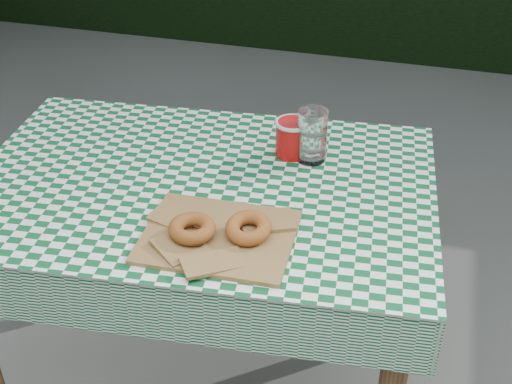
{
  "coord_description": "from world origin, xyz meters",
  "views": [
    {
      "loc": [
        0.32,
        -1.12,
        1.65
      ],
      "look_at": [
        -0.02,
        0.12,
        0.79
      ],
      "focal_mm": 47.49,
      "sensor_mm": 36.0,
      "label": 1
    }
  ],
  "objects_px": {
    "coffee_mug": "(292,138)",
    "table": "(207,299)",
    "drinking_glass": "(312,136)",
    "paper_bag": "(218,235)"
  },
  "relations": [
    {
      "from": "table",
      "to": "drinking_glass",
      "type": "distance_m",
      "value": 0.54
    },
    {
      "from": "paper_bag",
      "to": "drinking_glass",
      "type": "bearing_deg",
      "value": 71.78
    },
    {
      "from": "table",
      "to": "drinking_glass",
      "type": "bearing_deg",
      "value": 31.91
    },
    {
      "from": "paper_bag",
      "to": "drinking_glass",
      "type": "relative_size",
      "value": 2.35
    },
    {
      "from": "table",
      "to": "coffee_mug",
      "type": "height_order",
      "value": "coffee_mug"
    },
    {
      "from": "paper_bag",
      "to": "drinking_glass",
      "type": "xyz_separation_m",
      "value": [
        0.12,
        0.38,
        0.06
      ]
    },
    {
      "from": "table",
      "to": "drinking_glass",
      "type": "xyz_separation_m",
      "value": [
        0.24,
        0.18,
        0.45
      ]
    },
    {
      "from": "coffee_mug",
      "to": "table",
      "type": "bearing_deg",
      "value": -160.88
    },
    {
      "from": "table",
      "to": "drinking_glass",
      "type": "relative_size",
      "value": 8.1
    },
    {
      "from": "table",
      "to": "coffee_mug",
      "type": "xyz_separation_m",
      "value": [
        0.18,
        0.19,
        0.43
      ]
    }
  ]
}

